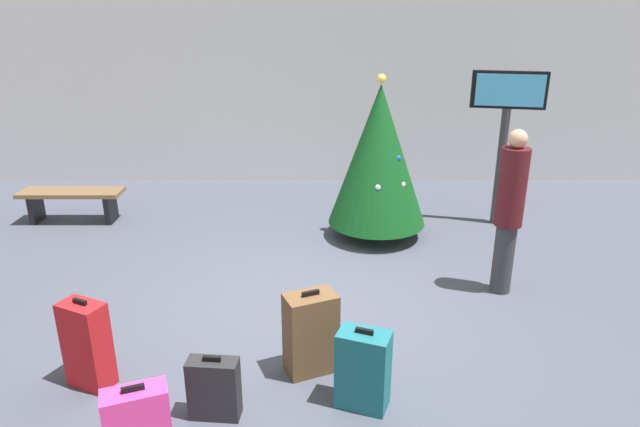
% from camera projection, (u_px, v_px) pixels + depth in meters
% --- Properties ---
extents(ground_plane, '(16.00, 16.00, 0.00)m').
position_uv_depth(ground_plane, '(300.00, 309.00, 5.93)').
color(ground_plane, '#424754').
extents(back_wall, '(16.00, 0.20, 3.08)m').
position_uv_depth(back_wall, '(307.00, 95.00, 9.91)').
color(back_wall, silver).
rests_on(back_wall, ground_plane).
extents(holiday_tree, '(1.33, 1.33, 2.22)m').
position_uv_depth(holiday_tree, '(377.00, 155.00, 7.45)').
color(holiday_tree, '#4C3319').
rests_on(holiday_tree, ground_plane).
extents(flight_info_kiosk, '(1.00, 0.30, 2.20)m').
position_uv_depth(flight_info_kiosk, '(504.00, 118.00, 7.78)').
color(flight_info_kiosk, '#333338').
rests_on(flight_info_kiosk, ground_plane).
extents(waiting_bench, '(1.48, 0.44, 0.48)m').
position_uv_depth(waiting_bench, '(70.00, 199.00, 8.24)').
color(waiting_bench, brown).
rests_on(waiting_bench, ground_plane).
extents(traveller_0, '(0.42, 0.42, 1.84)m').
position_uv_depth(traveller_0, '(508.00, 208.00, 5.99)').
color(traveller_0, '#333338').
rests_on(traveller_0, ground_plane).
extents(suitcase_0, '(0.49, 0.35, 0.58)m').
position_uv_depth(suitcase_0, '(136.00, 423.00, 3.92)').
color(suitcase_0, '#E5388C').
rests_on(suitcase_0, ground_plane).
extents(suitcase_1, '(0.43, 0.36, 0.81)m').
position_uv_depth(suitcase_1, '(85.00, 345.00, 4.63)').
color(suitcase_1, '#B2191E').
rests_on(suitcase_1, ground_plane).
extents(suitcase_2, '(0.51, 0.42, 0.78)m').
position_uv_depth(suitcase_2, '(309.00, 333.00, 4.83)').
color(suitcase_2, brown).
rests_on(suitcase_2, ground_plane).
extents(suitcase_3, '(0.40, 0.20, 0.54)m').
position_uv_depth(suitcase_3, '(213.00, 389.00, 4.30)').
color(suitcase_3, '#232326').
rests_on(suitcase_3, ground_plane).
extents(suitcase_4, '(0.46, 0.37, 0.70)m').
position_uv_depth(suitcase_4, '(362.00, 369.00, 4.40)').
color(suitcase_4, '#19606B').
rests_on(suitcase_4, ground_plane).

